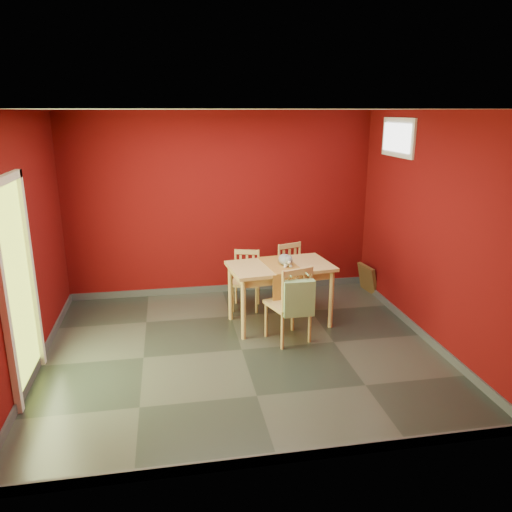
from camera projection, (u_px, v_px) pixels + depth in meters
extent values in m
plane|color=#2D342D|center=(242.00, 350.00, 5.83)|extent=(4.50, 4.50, 0.00)
plane|color=#5B0909|center=(221.00, 205.00, 7.34)|extent=(4.50, 0.00, 4.50)
plane|color=#5B0909|center=(282.00, 306.00, 3.56)|extent=(4.50, 0.00, 4.50)
plane|color=#5B0909|center=(22.00, 247.00, 5.07)|extent=(0.00, 4.00, 4.00)
plane|color=#5B0909|center=(431.00, 230.00, 5.83)|extent=(0.00, 4.00, 4.00)
plane|color=white|center=(240.00, 109.00, 5.07)|extent=(4.50, 4.50, 0.00)
cube|color=#3F4244|center=(223.00, 288.00, 7.69)|extent=(4.50, 0.02, 0.10)
cube|color=#3F4244|center=(279.00, 458.00, 3.94)|extent=(4.50, 0.02, 0.10)
cube|color=#3F4244|center=(39.00, 362.00, 5.44)|extent=(0.03, 4.00, 0.10)
cube|color=#3F4244|center=(420.00, 331.00, 6.19)|extent=(0.03, 4.00, 0.10)
cube|color=#B7D838|center=(17.00, 291.00, 4.79)|extent=(0.02, 0.85, 2.05)
cube|color=white|center=(4.00, 305.00, 4.34)|extent=(0.06, 0.08, 2.13)
cube|color=white|center=(31.00, 272.00, 5.22)|extent=(0.06, 0.08, 2.13)
cube|color=white|center=(4.00, 180.00, 4.49)|extent=(0.06, 1.01, 0.08)
cube|color=white|center=(398.00, 137.00, 6.49)|extent=(0.03, 0.90, 0.50)
cube|color=white|center=(397.00, 137.00, 6.49)|extent=(0.02, 0.76, 0.36)
cube|color=silver|center=(323.00, 267.00, 7.89)|extent=(0.08, 0.02, 0.12)
cube|color=tan|center=(280.00, 266.00, 6.34)|extent=(1.37, 0.91, 0.04)
cube|color=tan|center=(280.00, 272.00, 6.36)|extent=(1.23, 0.76, 0.11)
cylinder|color=tan|center=(243.00, 310.00, 6.00)|extent=(0.06, 0.06, 0.76)
cylinder|color=tan|center=(230.00, 292.00, 6.57)|extent=(0.06, 0.06, 0.76)
cylinder|color=tan|center=(331.00, 299.00, 6.33)|extent=(0.06, 0.06, 0.76)
cylinder|color=tan|center=(312.00, 284.00, 6.90)|extent=(0.06, 0.06, 0.76)
cube|color=#A46B2A|center=(280.00, 264.00, 6.33)|extent=(0.46, 0.80, 0.01)
cube|color=#A46B2A|center=(287.00, 289.00, 6.03)|extent=(0.37, 0.05, 0.38)
cube|color=tan|center=(246.00, 282.00, 6.95)|extent=(0.47, 0.47, 0.04)
cylinder|color=tan|center=(233.00, 299.00, 6.87)|extent=(0.03, 0.03, 0.37)
cylinder|color=tan|center=(236.00, 291.00, 7.18)|extent=(0.03, 0.03, 0.37)
cylinder|color=tan|center=(256.00, 300.00, 6.84)|extent=(0.03, 0.03, 0.37)
cylinder|color=tan|center=(258.00, 292.00, 7.15)|extent=(0.03, 0.03, 0.37)
cylinder|color=tan|center=(236.00, 263.00, 7.06)|extent=(0.03, 0.03, 0.41)
cylinder|color=tan|center=(258.00, 264.00, 7.03)|extent=(0.03, 0.03, 0.41)
cube|color=tan|center=(247.00, 252.00, 7.00)|extent=(0.34, 0.12, 0.06)
cube|color=tan|center=(241.00, 266.00, 7.07)|extent=(0.04, 0.03, 0.32)
cube|color=tan|center=(247.00, 266.00, 7.06)|extent=(0.04, 0.03, 0.32)
cube|color=tan|center=(253.00, 266.00, 7.05)|extent=(0.04, 0.03, 0.32)
cube|color=tan|center=(296.00, 277.00, 7.09)|extent=(0.51, 0.51, 0.04)
cylinder|color=tan|center=(291.00, 297.00, 6.93)|extent=(0.03, 0.03, 0.40)
cylinder|color=tan|center=(279.00, 289.00, 7.22)|extent=(0.03, 0.03, 0.40)
cylinder|color=tan|center=(312.00, 293.00, 7.08)|extent=(0.03, 0.03, 0.40)
cylinder|color=tan|center=(299.00, 286.00, 7.38)|extent=(0.03, 0.03, 0.40)
cylinder|color=tan|center=(279.00, 259.00, 7.09)|extent=(0.03, 0.03, 0.43)
cylinder|color=tan|center=(299.00, 256.00, 7.25)|extent=(0.03, 0.03, 0.43)
cube|color=tan|center=(290.00, 246.00, 7.12)|extent=(0.36, 0.15, 0.07)
cube|color=tan|center=(284.00, 261.00, 7.14)|extent=(0.04, 0.03, 0.34)
cube|color=tan|center=(289.00, 260.00, 7.18)|extent=(0.04, 0.03, 0.34)
cube|color=tan|center=(295.00, 259.00, 7.23)|extent=(0.04, 0.03, 0.34)
cube|color=tan|center=(288.00, 304.00, 5.97)|extent=(0.57, 0.57, 0.04)
cylinder|color=tan|center=(293.00, 314.00, 6.29)|extent=(0.04, 0.04, 0.44)
cylinder|color=tan|center=(310.00, 325.00, 5.96)|extent=(0.04, 0.04, 0.44)
cylinder|color=tan|center=(266.00, 320.00, 6.11)|extent=(0.04, 0.04, 0.44)
cylinder|color=tan|center=(282.00, 332.00, 5.79)|extent=(0.04, 0.04, 0.44)
cylinder|color=tan|center=(311.00, 286.00, 5.82)|extent=(0.04, 0.04, 0.48)
cylinder|color=tan|center=(283.00, 291.00, 5.65)|extent=(0.04, 0.04, 0.48)
cube|color=tan|center=(298.00, 272.00, 5.68)|extent=(0.40, 0.16, 0.07)
cube|color=tan|center=(305.00, 290.00, 5.79)|extent=(0.04, 0.03, 0.37)
cube|color=tan|center=(297.00, 292.00, 5.75)|extent=(0.04, 0.03, 0.37)
cube|color=tan|center=(289.00, 293.00, 5.70)|extent=(0.04, 0.03, 0.37)
cube|color=#7EA66A|center=(299.00, 298.00, 5.68)|extent=(0.36, 0.11, 0.42)
cylinder|color=#7EA66A|center=(290.00, 275.00, 5.65)|extent=(0.02, 0.18, 0.02)
cylinder|color=#7EA66A|center=(307.00, 274.00, 5.68)|extent=(0.02, 0.18, 0.02)
cube|color=brown|center=(368.00, 279.00, 7.64)|extent=(0.20, 0.44, 0.43)
cube|color=black|center=(367.00, 279.00, 7.63)|extent=(0.14, 0.31, 0.30)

